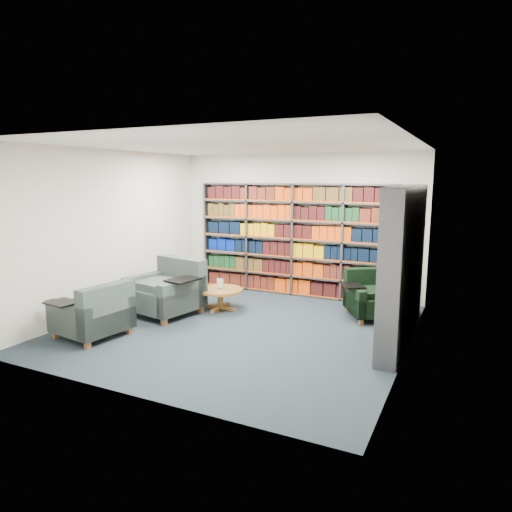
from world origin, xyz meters
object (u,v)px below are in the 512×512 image
at_px(chair_teal_front, 96,315).
at_px(coffee_table, 220,293).
at_px(chair_green_right, 373,298).
at_px(chair_teal_left, 170,292).

height_order(chair_teal_front, coffee_table, chair_teal_front).
distance_m(chair_green_right, chair_teal_front, 4.47).
bearing_deg(chair_teal_left, coffee_table, 39.43).
bearing_deg(chair_teal_front, chair_green_right, 39.13).
bearing_deg(chair_green_right, coffee_table, -162.48).
relative_size(chair_teal_front, coffee_table, 1.41).
bearing_deg(chair_green_right, chair_teal_left, -157.07).
distance_m(chair_green_right, coffee_table, 2.65).
relative_size(chair_teal_left, chair_teal_front, 1.16).
height_order(chair_green_right, coffee_table, chair_green_right).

